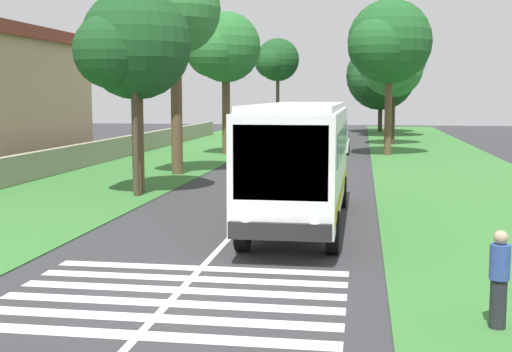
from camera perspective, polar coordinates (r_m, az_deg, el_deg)
The scene contains 20 objects.
ground at distance 14.12m, azimuth -6.57°, elevation -9.70°, with size 160.00×160.00×0.00m, color #333335.
grass_verge_left at distance 30.70m, azimuth -13.93°, elevation -0.88°, with size 120.00×8.00×0.04m, color #387533.
grass_verge_right at distance 28.69m, azimuth 17.91°, elevation -1.53°, with size 120.00×8.00×0.04m, color #387533.
centre_line at distance 28.56m, azimuth 1.43°, elevation -1.27°, with size 110.00×0.16×0.01m, color silver.
coach_bus at distance 21.12m, azimuth 3.81°, elevation 1.73°, with size 11.16×2.62×3.73m.
zebra_crossing at distance 13.93m, azimuth -6.80°, elevation -9.92°, with size 4.95×6.80×0.01m.
trailing_car_0 at distance 40.67m, azimuth 1.21°, elevation 2.06°, with size 4.30×1.78×1.43m.
trailing_car_1 at distance 47.86m, azimuth 6.70°, elevation 2.72°, with size 4.30×1.78×1.43m.
trailing_car_2 at distance 56.23m, azimuth 3.54°, elevation 3.35°, with size 4.30×1.78×1.43m.
roadside_tree_left_0 at distance 28.24m, azimuth -10.10°, elevation 10.42°, with size 5.45×4.41×8.17m.
roadside_tree_left_1 at distance 76.53m, azimuth 1.70°, elevation 9.54°, with size 5.60×4.72×10.20m.
roadside_tree_left_2 at distance 46.08m, azimuth -2.76°, elevation 10.48°, with size 5.53×4.69×9.45m.
roadside_tree_left_4 at distance 34.72m, azimuth -7.04°, elevation 13.35°, with size 5.51×4.57×10.41m.
roadside_tree_right_0 at distance 46.40m, azimuth 10.88°, elevation 10.72°, with size 6.78×5.50×10.19m.
roadside_tree_right_1 at distance 67.27m, azimuth 11.09°, elevation 9.60°, with size 7.71×6.64×10.94m.
roadside_tree_right_2 at distance 56.47m, azimuth 11.23°, elevation 8.66°, with size 5.88×4.76×8.45m.
roadside_tree_right_3 at distance 75.20m, azimuth 10.24°, elevation 8.09°, with size 8.75×7.39×9.75m.
utility_pole at distance 27.10m, azimuth -10.07°, elevation 7.06°, with size 0.24×1.40×8.00m.
roadside_wall at distance 36.54m, azimuth -15.85°, elevation 1.31°, with size 70.00×0.40×1.29m, color #9E937F.
pedestrian at distance 12.40m, azimuth 19.59°, elevation -8.03°, with size 0.34×0.34×1.69m.
Camera 1 is at (-13.04, -3.64, 3.99)m, focal length 48.03 mm.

